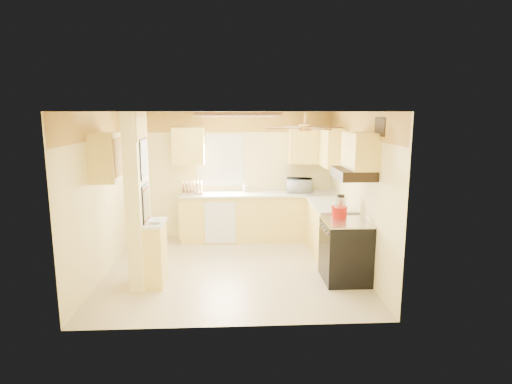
{
  "coord_description": "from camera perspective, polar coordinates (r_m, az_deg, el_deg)",
  "views": [
    {
      "loc": [
        0.02,
        -6.58,
        2.5
      ],
      "look_at": [
        0.38,
        0.35,
        1.19
      ],
      "focal_mm": 30.0,
      "sensor_mm": 36.0,
      "label": 1
    }
  ],
  "objects": [
    {
      "name": "ceiling",
      "position": [
        6.58,
        -3.22,
        10.66
      ],
      "size": [
        4.0,
        4.0,
        0.0
      ],
      "primitive_type": "plane",
      "rotation": [
        3.14,
        0.0,
        0.0
      ],
      "color": "white",
      "rests_on": "wall_back"
    },
    {
      "name": "dishwasher_panel",
      "position": [
        8.14,
        -4.81,
        -4.11
      ],
      "size": [
        0.58,
        0.02,
        0.8
      ],
      "primitive_type": "cube",
      "color": "white",
      "rests_on": "lower_cabinets_back"
    },
    {
      "name": "wall_left",
      "position": [
        6.99,
        -19.73,
        -0.26
      ],
      "size": [
        0.0,
        3.8,
        3.8
      ],
      "primitive_type": "plane",
      "rotation": [
        1.57,
        0.0,
        1.57
      ],
      "color": "#FFEA9B",
      "rests_on": "floor"
    },
    {
      "name": "wall_front",
      "position": [
        4.84,
        -3.13,
        -4.3
      ],
      "size": [
        4.0,
        0.0,
        4.0
      ],
      "primitive_type": "plane",
      "rotation": [
        -1.57,
        0.0,
        0.0
      ],
      "color": "#FFEA9B",
      "rests_on": "floor"
    },
    {
      "name": "kettle",
      "position": [
        6.94,
        11.23,
        -1.49
      ],
      "size": [
        0.17,
        0.17,
        0.26
      ],
      "color": "silver",
      "rests_on": "countertop_right"
    },
    {
      "name": "upper_cab_left_wall",
      "position": [
        6.62,
        -19.21,
        4.45
      ],
      "size": [
        0.35,
        0.75,
        0.7
      ],
      "primitive_type": "cube",
      "color": "#F4D66B",
      "rests_on": "wall_left"
    },
    {
      "name": "floor",
      "position": [
        7.03,
        -3.0,
        -10.16
      ],
      "size": [
        4.0,
        4.0,
        0.0
      ],
      "primitive_type": "plane",
      "color": "#C9B48B",
      "rests_on": "ground"
    },
    {
      "name": "ceiling_fan",
      "position": [
        5.96,
        6.55,
        8.55
      ],
      "size": [
        1.15,
        1.15,
        0.26
      ],
      "color": "gold",
      "rests_on": "ceiling"
    },
    {
      "name": "upper_cab_back_left",
      "position": [
        8.37,
        -9.0,
        6.09
      ],
      "size": [
        0.6,
        0.35,
        0.7
      ],
      "primitive_type": "cube",
      "color": "#F4D66B",
      "rests_on": "wall_back"
    },
    {
      "name": "range_hood",
      "position": [
        6.33,
        12.83,
        2.41
      ],
      "size": [
        0.5,
        0.76,
        0.14
      ],
      "primitive_type": "cube",
      "color": "black",
      "rests_on": "upper_cab_over_stove"
    },
    {
      "name": "ceiling_light_panel",
      "position": [
        7.08,
        -2.38,
        10.3
      ],
      "size": [
        1.35,
        0.95,
        0.06
      ],
      "color": "brown",
      "rests_on": "ceiling"
    },
    {
      "name": "upper_cab_right",
      "position": [
        8.06,
        10.02,
        5.88
      ],
      "size": [
        0.35,
        1.0,
        0.7
      ],
      "primitive_type": "cube",
      "color": "#F4D66B",
      "rests_on": "wall_right"
    },
    {
      "name": "window",
      "position": [
        8.52,
        -4.8,
        4.23
      ],
      "size": [
        0.92,
        0.02,
        1.02
      ],
      "color": "white",
      "rests_on": "wall_back"
    },
    {
      "name": "poster_menu",
      "position": [
        6.19,
        -14.74,
        4.3
      ],
      "size": [
        0.02,
        0.42,
        0.57
      ],
      "color": "black",
      "rests_on": "partition_column"
    },
    {
      "name": "partition_column",
      "position": [
        6.3,
        -15.48,
        -1.16
      ],
      "size": [
        0.2,
        0.7,
        2.5
      ],
      "primitive_type": "cube",
      "color": "#FFEA9B",
      "rests_on": "floor"
    },
    {
      "name": "dutch_oven",
      "position": [
        6.63,
        11.04,
        -2.61
      ],
      "size": [
        0.25,
        0.25,
        0.17
      ],
      "color": "#BB1509",
      "rests_on": "stove"
    },
    {
      "name": "lower_cabinets_back",
      "position": [
        8.44,
        0.36,
        -3.39
      ],
      "size": [
        3.0,
        0.6,
        0.9
      ],
      "primitive_type": "cube",
      "color": "#F4D66B",
      "rests_on": "floor"
    },
    {
      "name": "countertop_back",
      "position": [
        8.33,
        0.36,
        -0.26
      ],
      "size": [
        3.04,
        0.64,
        0.04
      ],
      "primitive_type": "cube",
      "color": "silver",
      "rests_on": "lower_cabinets_back"
    },
    {
      "name": "stove",
      "position": [
        6.57,
        11.81,
        -7.64
      ],
      "size": [
        0.68,
        0.77,
        0.92
      ],
      "color": "black",
      "rests_on": "floor"
    },
    {
      "name": "microwave",
      "position": [
        8.42,
        5.81,
        0.89
      ],
      "size": [
        0.53,
        0.4,
        0.27
      ],
      "primitive_type": "imported",
      "rotation": [
        0.0,
        0.0,
        3.01
      ],
      "color": "white",
      "rests_on": "countertop_back"
    },
    {
      "name": "partition_ledge",
      "position": [
        6.47,
        -13.2,
        -8.1
      ],
      "size": [
        0.25,
        0.55,
        0.9
      ],
      "primitive_type": "cube",
      "color": "#F4D66B",
      "rests_on": "floor"
    },
    {
      "name": "utensil_crock",
      "position": [
        8.45,
        -1.44,
        0.5
      ],
      "size": [
        0.1,
        0.1,
        0.21
      ],
      "color": "white",
      "rests_on": "countertop_back"
    },
    {
      "name": "wall_back",
      "position": [
        8.57,
        -3.1,
        2.26
      ],
      "size": [
        4.0,
        0.0,
        4.0
      ],
      "primitive_type": "plane",
      "rotation": [
        1.57,
        0.0,
        0.0
      ],
      "color": "#FFEA9B",
      "rests_on": "floor"
    },
    {
      "name": "dish_rack",
      "position": [
        8.32,
        -8.56,
        0.34
      ],
      "size": [
        0.43,
        0.33,
        0.24
      ],
      "color": "tan",
      "rests_on": "countertop_back"
    },
    {
      "name": "ledge_top",
      "position": [
        6.33,
        -13.38,
        -4.07
      ],
      "size": [
        0.28,
        0.58,
        0.04
      ],
      "primitive_type": "cube",
      "color": "silver",
      "rests_on": "partition_ledge"
    },
    {
      "name": "vent_grate",
      "position": [
        6.01,
        16.23,
        8.35
      ],
      "size": [
        0.02,
        0.4,
        0.25
      ],
      "primitive_type": "cube",
      "color": "black",
      "rests_on": "wall_right"
    },
    {
      "name": "wall_right",
      "position": [
        6.98,
        13.54,
        0.06
      ],
      "size": [
        0.0,
        3.8,
        3.8
      ],
      "primitive_type": "plane",
      "rotation": [
        1.57,
        0.0,
        -1.57
      ],
      "color": "#FFEA9B",
      "rests_on": "floor"
    },
    {
      "name": "upper_cab_over_stove",
      "position": [
        6.31,
        13.7,
        5.38
      ],
      "size": [
        0.35,
        0.76,
        0.52
      ],
      "primitive_type": "cube",
      "color": "#F4D66B",
      "rests_on": "wall_right"
    },
    {
      "name": "upper_cab_back_right",
      "position": [
        8.47,
        7.47,
        6.18
      ],
      "size": [
        0.9,
        0.35,
        0.7
      ],
      "primitive_type": "cube",
      "color": "#F4D66B",
      "rests_on": "wall_back"
    },
    {
      "name": "lower_cabinets_right",
      "position": [
        7.65,
        9.85,
        -5.04
      ],
      "size": [
        0.6,
        1.4,
        0.9
      ],
      "primitive_type": "cube",
      "color": "#F4D66B",
      "rests_on": "floor"
    },
    {
      "name": "poster_nashville",
      "position": [
        6.29,
        -14.46,
        -1.6
      ],
      "size": [
        0.02,
        0.42,
        0.57
      ],
      "color": "black",
      "rests_on": "partition_column"
    },
    {
      "name": "bowl",
      "position": [
        6.25,
        -13.23,
        -3.86
      ],
      "size": [
        0.19,
        0.19,
        0.05
      ],
      "primitive_type": "imported",
      "rotation": [
        0.0,
        0.0,
        0.04
      ],
      "color": "white",
      "rests_on": "ledge_top"
    },
    {
      "name": "wallpaper_border",
      "position": [
        8.46,
        -3.17,
        9.3
      ],
      "size": [
        4.0,
        0.02,
        0.4
      ],
      "primitive_type": "cube",
      "color": "#FFCE4B",
      "rests_on": "wall_back"
    },
    {
      "name": "countertop_right",
      "position": [
        7.53,
        9.89,
        -1.59
      ],
      "size": [
        0.64,
        1.44,
        0.04
      ],
      "primitive_type": "cube",
      "color": "silver",
      "rests_on": "lower_cabinets_right"
    }
  ]
}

